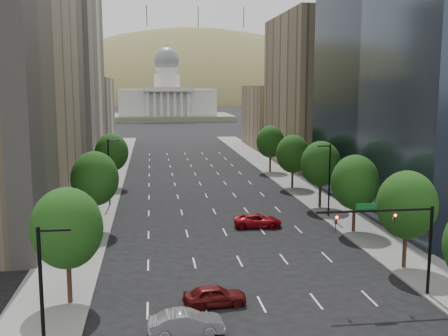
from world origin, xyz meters
name	(u,v)px	position (x,y,z in m)	size (l,w,h in m)	color
sidewalk_left	(91,215)	(-15.50, 60.00, 0.07)	(6.00, 200.00, 0.15)	slate
sidewalk_right	(331,207)	(15.50, 60.00, 0.07)	(6.00, 200.00, 0.15)	slate
midrise_cream_left	(62,78)	(-25.00, 103.00, 17.50)	(14.00, 30.00, 35.00)	beige
filler_left	(84,113)	(-25.00, 136.00, 9.00)	(14.00, 26.00, 18.00)	beige
parking_tan_right	(313,91)	(25.00, 100.00, 15.00)	(14.00, 30.00, 30.00)	#8C7759
filler_right	(276,116)	(25.00, 133.00, 8.00)	(14.00, 26.00, 16.00)	#8C7759
tree_right_1	(407,205)	(14.00, 36.00, 5.75)	(5.20, 5.20, 8.75)	#382316
tree_right_2	(355,182)	(14.00, 48.00, 5.60)	(5.20, 5.20, 8.61)	#382316
tree_right_3	(321,164)	(14.00, 60.00, 5.89)	(5.20, 5.20, 8.89)	#382316
tree_right_4	(293,154)	(14.00, 74.00, 5.46)	(5.20, 5.20, 8.46)	#382316
tree_right_5	(270,142)	(14.00, 90.00, 5.75)	(5.20, 5.20, 8.75)	#382316
tree_left_0	(67,228)	(-14.00, 32.00, 5.75)	(5.20, 5.20, 8.75)	#382316
tree_left_1	(95,179)	(-14.00, 52.00, 5.96)	(5.20, 5.20, 8.97)	#382316
tree_left_2	(112,152)	(-14.00, 78.00, 5.68)	(5.20, 5.20, 8.68)	#382316
streetlight_rn	(329,178)	(13.44, 55.00, 4.84)	(1.70, 0.20, 9.00)	black
streetlight_ls	(43,306)	(-13.44, 20.00, 4.84)	(1.70, 0.20, 9.00)	black
streetlight_ln	(109,170)	(-13.44, 65.00, 4.84)	(1.70, 0.20, 9.00)	black
traffic_signal	(400,231)	(10.53, 30.00, 5.17)	(9.12, 0.40, 7.38)	black
capitol	(167,102)	(0.00, 249.71, 8.58)	(60.00, 40.00, 35.20)	#596647
foothills	(189,134)	(34.67, 599.39, -37.78)	(720.00, 413.00, 263.00)	olive
car_maroon	(215,295)	(-3.45, 30.20, 0.79)	(1.87, 4.64, 1.58)	#520D0E
car_silver	(186,323)	(-5.83, 25.81, 0.81)	(1.71, 4.89, 1.61)	gray
car_red_far	(258,221)	(4.02, 51.66, 0.75)	(2.50, 5.43, 1.51)	maroon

